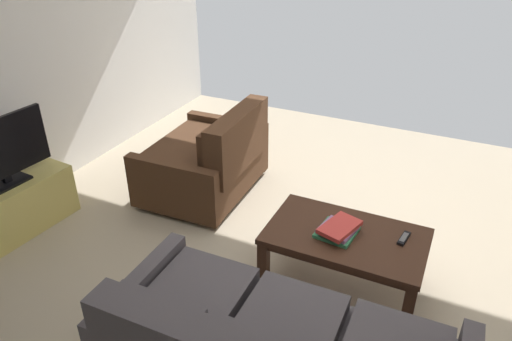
{
  "coord_description": "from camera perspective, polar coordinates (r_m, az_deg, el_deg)",
  "views": [
    {
      "loc": [
        -0.83,
        2.69,
        2.4
      ],
      "look_at": [
        0.29,
        0.31,
        0.94
      ],
      "focal_mm": 33.37,
      "sensor_mm": 36.0,
      "label": 1
    }
  ],
  "objects": [
    {
      "name": "book_stack",
      "position": [
        3.31,
        9.81,
        -6.96
      ],
      "size": [
        0.29,
        0.34,
        0.08
      ],
      "color": "#337F51",
      "rests_on": "coffee_table"
    },
    {
      "name": "coffee_table",
      "position": [
        3.38,
        10.68,
        -8.41
      ],
      "size": [
        1.08,
        0.64,
        0.44
      ],
      "color": "#3D2316",
      "rests_on": "ground"
    },
    {
      "name": "ground_plane",
      "position": [
        3.7,
        6.3,
        -11.76
      ],
      "size": [
        5.54,
        5.87,
        0.01
      ],
      "primitive_type": "cube",
      "color": "#B7A88E"
    },
    {
      "name": "wall_right",
      "position": [
        4.62,
        -27.76,
        12.0
      ],
      "size": [
        0.12,
        5.87,
        2.6
      ],
      "primitive_type": "cube",
      "color": "white",
      "rests_on": "ground"
    },
    {
      "name": "tv_stand",
      "position": [
        4.43,
        -26.92,
        -3.92
      ],
      "size": [
        0.47,
        0.97,
        0.45
      ],
      "color": "#D8C666",
      "rests_on": "ground"
    },
    {
      "name": "loveseat_near",
      "position": [
        4.43,
        -5.62,
        1.33
      ],
      "size": [
        0.93,
        1.18,
        0.86
      ],
      "color": "black",
      "rests_on": "ground"
    },
    {
      "name": "tv_remote",
      "position": [
        3.37,
        17.3,
        -7.76
      ],
      "size": [
        0.07,
        0.16,
        0.02
      ],
      "color": "black",
      "rests_on": "coffee_table"
    }
  ]
}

